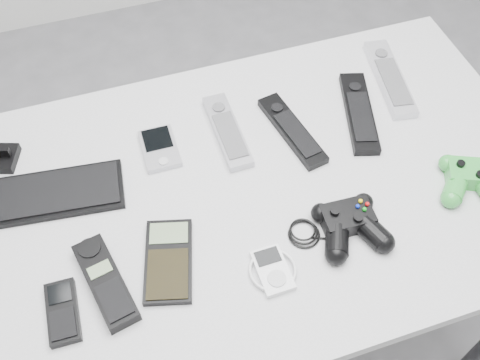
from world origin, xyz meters
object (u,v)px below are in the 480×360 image
object	(u,v)px
remote_silver_a	(227,130)
mobile_phone	(62,312)
desk	(269,201)
calculator	(168,261)
pda_keyboard	(53,194)
controller_green	(471,178)
mp3_player	(273,270)
cordless_handset	(105,282)
remote_black_a	(292,130)
pda	(160,148)
controller_black	(350,223)
remote_silver_b	(390,78)
remote_black_b	(359,112)

from	to	relation	value
remote_silver_a	mobile_phone	xyz separation A→B (m)	(-0.39, -0.30, -0.00)
desk	calculator	size ratio (longest dim) A/B	6.82
pda_keyboard	controller_green	xyz separation A→B (m)	(0.79, -0.23, 0.01)
pda_keyboard	mobile_phone	bearing A→B (deg)	-86.70
mp3_player	controller_green	xyz separation A→B (m)	(0.44, 0.06, 0.01)
desk	mobile_phone	bearing A→B (deg)	-160.99
cordless_handset	calculator	distance (m)	0.11
mobile_phone	mp3_player	xyz separation A→B (m)	(0.37, -0.04, -0.00)
remote_black_a	mobile_phone	bearing A→B (deg)	-163.66
pda	controller_black	distance (m)	0.42
remote_black_a	remote_silver_b	size ratio (longest dim) A/B	0.88
remote_silver_a	remote_black_b	xyz separation A→B (m)	(0.29, -0.04, -0.00)
remote_black_a	mobile_phone	world-z (taller)	remote_black_a
remote_black_b	calculator	world-z (taller)	remote_black_b
pda	calculator	world-z (taller)	pda
pda	remote_silver_a	xyz separation A→B (m)	(0.15, -0.00, 0.00)
mobile_phone	mp3_player	distance (m)	0.37
mobile_phone	controller_black	xyz separation A→B (m)	(0.53, 0.00, 0.01)
cordless_handset	pda_keyboard	bearing A→B (deg)	94.24
desk	pda	size ratio (longest dim) A/B	10.31
pda	mp3_player	size ratio (longest dim) A/B	1.20
pda_keyboard	calculator	bearing A→B (deg)	-43.20
remote_silver_b	calculator	bearing A→B (deg)	-143.86
remote_black_a	mobile_phone	distance (m)	0.58
desk	pda_keyboard	bearing A→B (deg)	165.93
pda	cordless_handset	xyz separation A→B (m)	(-0.16, -0.27, 0.01)
pda_keyboard	remote_silver_a	size ratio (longest dim) A/B	1.33
remote_black_a	cordless_handset	size ratio (longest dim) A/B	1.17
pda	calculator	distance (m)	0.26
remote_black_b	controller_black	distance (m)	0.30
remote_silver_a	remote_silver_b	bearing A→B (deg)	5.04
controller_black	calculator	bearing A→B (deg)	176.62
desk	calculator	bearing A→B (deg)	-155.17
cordless_handset	remote_black_a	bearing A→B (deg)	15.51
remote_black_a	calculator	size ratio (longest dim) A/B	1.27
desk	remote_black_a	size ratio (longest dim) A/B	5.36
remote_black_b	mp3_player	xyz separation A→B (m)	(-0.31, -0.30, -0.00)
controller_green	remote_silver_a	bearing A→B (deg)	170.16
pda_keyboard	mp3_player	size ratio (longest dim) A/B	2.96
cordless_handset	controller_black	size ratio (longest dim) A/B	0.79
pda_keyboard	controller_black	xyz separation A→B (m)	(0.52, -0.25, 0.01)
desk	cordless_handset	size ratio (longest dim) A/B	6.30
remote_silver_b	mp3_player	world-z (taller)	remote_silver_b
remote_silver_a	calculator	world-z (taller)	remote_silver_a
remote_silver_a	controller_black	xyz separation A→B (m)	(0.14, -0.30, 0.01)
remote_black_b	controller_green	world-z (taller)	controller_green
remote_silver_a	remote_black_a	distance (m)	0.14
desk	remote_silver_b	world-z (taller)	remote_silver_b
pda	remote_silver_a	size ratio (longest dim) A/B	0.54
pda_keyboard	remote_black_b	world-z (taller)	remote_black_b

